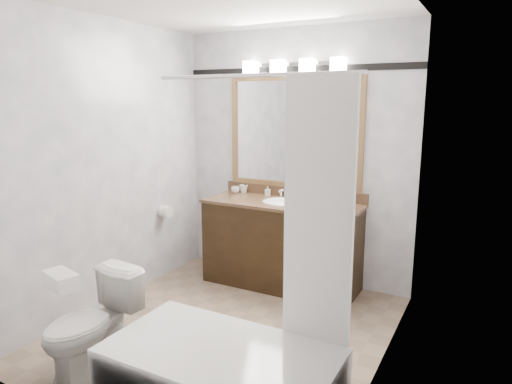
% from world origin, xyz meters
% --- Properties ---
extents(room, '(2.42, 2.62, 2.52)m').
position_xyz_m(room, '(0.00, 0.00, 1.25)').
color(room, gray).
rests_on(room, ground).
extents(vanity, '(1.53, 0.58, 0.97)m').
position_xyz_m(vanity, '(0.00, 1.02, 0.44)').
color(vanity, black).
rests_on(vanity, ground).
extents(mirror, '(1.40, 0.04, 1.10)m').
position_xyz_m(mirror, '(0.00, 1.28, 1.50)').
color(mirror, olive).
rests_on(mirror, room).
extents(vanity_light_bar, '(1.02, 0.14, 0.12)m').
position_xyz_m(vanity_light_bar, '(0.00, 1.23, 2.13)').
color(vanity_light_bar, silver).
rests_on(vanity_light_bar, room).
extents(accent_stripe, '(2.40, 0.01, 0.06)m').
position_xyz_m(accent_stripe, '(0.00, 1.29, 2.10)').
color(accent_stripe, black).
rests_on(accent_stripe, room).
extents(bathtub, '(1.30, 0.75, 1.96)m').
position_xyz_m(bathtub, '(0.55, -0.90, 0.28)').
color(bathtub, white).
rests_on(bathtub, ground).
extents(tp_roll, '(0.11, 0.12, 0.12)m').
position_xyz_m(tp_roll, '(-1.14, 0.66, 0.70)').
color(tp_roll, white).
rests_on(tp_roll, room).
extents(toilet, '(0.44, 0.70, 0.68)m').
position_xyz_m(toilet, '(-0.50, -0.92, 0.34)').
color(toilet, white).
rests_on(toilet, ground).
extents(tissue_box, '(0.27, 0.19, 0.10)m').
position_xyz_m(tissue_box, '(-0.50, -1.12, 0.73)').
color(tissue_box, white).
rests_on(tissue_box, toilet).
extents(coffee_maker, '(0.19, 0.24, 0.37)m').
position_xyz_m(coffee_maker, '(0.49, 1.06, 1.04)').
color(coffee_maker, black).
rests_on(coffee_maker, vanity).
extents(cup_left, '(0.11, 0.11, 0.07)m').
position_xyz_m(cup_left, '(-0.62, 1.18, 0.88)').
color(cup_left, white).
rests_on(cup_left, vanity).
extents(cup_right, '(0.10, 0.10, 0.08)m').
position_xyz_m(cup_right, '(-0.55, 1.23, 0.89)').
color(cup_right, white).
rests_on(cup_right, vanity).
extents(soap_bottle_a, '(0.05, 0.05, 0.10)m').
position_xyz_m(soap_bottle_a, '(-0.25, 1.21, 0.90)').
color(soap_bottle_a, white).
rests_on(soap_bottle_a, vanity).
extents(soap_bottle_b, '(0.09, 0.09, 0.10)m').
position_xyz_m(soap_bottle_b, '(0.04, 1.18, 0.90)').
color(soap_bottle_b, white).
rests_on(soap_bottle_b, vanity).
extents(soap_bar, '(0.08, 0.06, 0.02)m').
position_xyz_m(soap_bar, '(0.14, 1.13, 0.86)').
color(soap_bar, beige).
rests_on(soap_bar, vanity).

